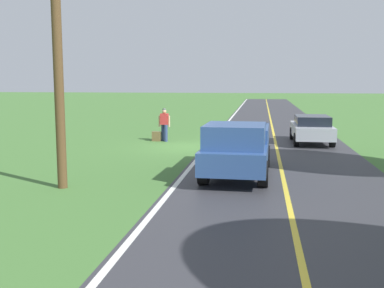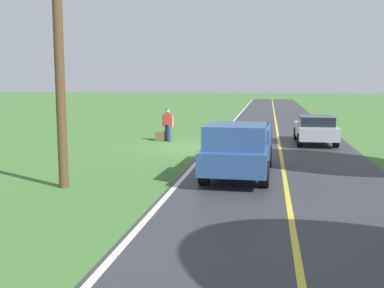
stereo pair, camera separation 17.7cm
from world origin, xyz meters
TOP-DOWN VIEW (x-y plane):
  - ground_plane at (0.00, 0.00)m, footprint 200.00×200.00m
  - road_surface at (-4.23, 0.00)m, footprint 6.93×120.00m
  - lane_edge_line at (-0.94, 0.00)m, footprint 0.16×117.60m
  - lane_centre_line at (-4.23, 0.00)m, footprint 0.14×117.60m
  - hitchhiker_walking at (1.53, -1.97)m, footprint 0.62×0.53m
  - suitcase_carried at (1.95, -1.91)m, footprint 0.47×0.23m
  - pickup_truck_passing at (-2.71, 6.53)m, footprint 2.22×5.46m
  - sedan_near_oncoming at (-6.02, -2.35)m, footprint 1.95×4.41m
  - utility_pole_roadside at (2.32, 8.97)m, footprint 0.28×0.28m

SIDE VIEW (x-z plane):
  - ground_plane at x=0.00m, z-range 0.00..0.00m
  - road_surface at x=-4.23m, z-range 0.00..0.00m
  - lane_edge_line at x=-0.94m, z-range 0.00..0.01m
  - lane_centre_line at x=-4.23m, z-range 0.00..0.01m
  - suitcase_carried at x=1.95m, z-range 0.00..0.51m
  - sedan_near_oncoming at x=-6.02m, z-range 0.05..1.46m
  - pickup_truck_passing at x=-2.71m, z-range 0.06..1.88m
  - hitchhiker_walking at x=1.53m, z-range 0.11..1.85m
  - utility_pole_roadside at x=2.32m, z-range 0.00..7.24m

